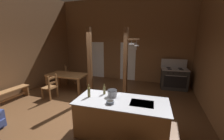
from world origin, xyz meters
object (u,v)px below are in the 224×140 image
kitchen_island (121,118)px  bottle_short_on_counter (104,90)px  dining_table (67,76)px  ladderback_chair_by_post (51,87)px  bottle_tall_on_counter (89,92)px  bench_along_left_wall (12,93)px  mixing_bowl_on_counter (110,102)px  ladderback_chair_near_window (69,75)px  stove_range (174,78)px  stockpot_on_counter (112,93)px

kitchen_island → bottle_short_on_counter: (-0.53, 0.23, 0.55)m
kitchen_island → dining_table: 3.68m
bottle_short_on_counter → ladderback_chair_by_post: bearing=161.8°
bottle_tall_on_counter → kitchen_island: bearing=4.2°
kitchen_island → bottle_tall_on_counter: bottle_tall_on_counter is taller
bench_along_left_wall → mixing_bowl_on_counter: 4.27m
mixing_bowl_on_counter → bottle_tall_on_counter: bottle_tall_on_counter is taller
kitchen_island → dining_table: size_ratio=1.28×
bottle_tall_on_counter → ladderback_chair_near_window: bearing=133.7°
stove_range → ladderback_chair_by_post: (-4.56, -2.78, -0.03)m
stockpot_on_counter → bottle_tall_on_counter: size_ratio=0.97×
stockpot_on_counter → stove_range: bearing=65.4°
bench_along_left_wall → bottle_tall_on_counter: (3.55, -0.49, 0.71)m
bench_along_left_wall → stockpot_on_counter: size_ratio=4.01×
kitchen_island → bottle_short_on_counter: bearing=156.2°
kitchen_island → bench_along_left_wall: size_ratio=1.78×
stove_range → ladderback_chair_near_window: size_ratio=1.39×
stockpot_on_counter → bottle_tall_on_counter: bearing=-158.0°
stove_range → mixing_bowl_on_counter: bearing=-111.6°
kitchen_island → ladderback_chair_near_window: bearing=141.7°
bench_along_left_wall → ladderback_chair_near_window: bearing=71.7°
dining_table → ladderback_chair_near_window: bearing=123.5°
stove_range → stockpot_on_counter: stove_range is taller
stockpot_on_counter → mixing_bowl_on_counter: 0.39m
stove_range → bench_along_left_wall: bearing=-149.3°
dining_table → bottle_tall_on_counter: (2.24, -2.10, 0.36)m
stove_range → ladderback_chair_by_post: 5.34m
stove_range → bottle_short_on_counter: (-1.95, -3.64, 0.51)m
kitchen_island → bottle_short_on_counter: size_ratio=8.31×
stockpot_on_counter → bottle_tall_on_counter: (-0.54, -0.22, 0.04)m
stockpot_on_counter → mixing_bowl_on_counter: bearing=-77.6°
kitchen_island → bench_along_left_wall: 4.39m
ladderback_chair_near_window → bench_along_left_wall: bearing=-108.3°
dining_table → bench_along_left_wall: (-1.31, -1.61, -0.35)m
stockpot_on_counter → kitchen_island: bearing=-29.2°
ladderback_chair_near_window → dining_table: bearing=-56.5°
bench_along_left_wall → bottle_short_on_counter: size_ratio=4.66×
ladderback_chair_near_window → bottle_short_on_counter: bottle_short_on_counter is taller
kitchen_island → bench_along_left_wall: kitchen_island is taller
bench_along_left_wall → kitchen_island: bearing=-5.6°
kitchen_island → bottle_tall_on_counter: (-0.81, -0.06, 0.57)m
stockpot_on_counter → bottle_short_on_counter: size_ratio=1.16×
bottle_tall_on_counter → bottle_short_on_counter: (0.29, 0.29, -0.02)m
ladderback_chair_by_post → bottle_tall_on_counter: bearing=-26.4°
ladderback_chair_near_window → stockpot_on_counter: 4.28m
stockpot_on_counter → bottle_short_on_counter: bearing=162.9°
stove_range → ladderback_chair_near_window: stove_range is taller
ladderback_chair_by_post → mixing_bowl_on_counter: (2.94, -1.31, 0.46)m
kitchen_island → ladderback_chair_near_window: 4.56m
stove_range → bench_along_left_wall: size_ratio=1.06×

